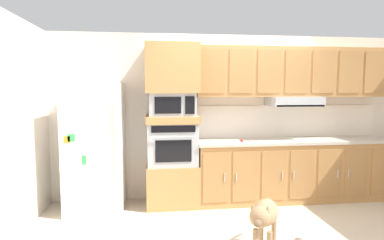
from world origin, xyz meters
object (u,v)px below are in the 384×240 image
(microwave, at_px, (172,104))
(screwdriver, at_px, (242,140))
(built_in_oven, at_px, (172,143))
(refrigerator, at_px, (95,147))
(dog, at_px, (264,215))
(dog_food_bowl, at_px, (308,239))

(microwave, xyz_separation_m, screwdriver, (1.01, -0.10, -0.53))
(built_in_oven, xyz_separation_m, screwdriver, (1.01, -0.10, 0.03))
(microwave, bearing_deg, refrigerator, -176.38)
(built_in_oven, distance_m, microwave, 0.56)
(microwave, distance_m, dog, 2.06)
(built_in_oven, bearing_deg, dog, -62.36)
(microwave, relative_size, screwdriver, 4.50)
(built_in_oven, relative_size, dog, 0.94)
(screwdriver, xyz_separation_m, dog_food_bowl, (0.40, -1.26, -0.90))
(built_in_oven, height_order, dog_food_bowl, built_in_oven)
(screwdriver, bearing_deg, dog, -97.19)
(built_in_oven, distance_m, dog_food_bowl, 2.14)
(microwave, bearing_deg, dog, -62.36)
(built_in_oven, distance_m, screwdriver, 1.01)
(microwave, xyz_separation_m, dog_food_bowl, (1.41, -1.36, -1.43))
(dog, bearing_deg, dog_food_bowl, 139.41)
(dog, relative_size, dog_food_bowl, 3.73)
(microwave, relative_size, dog, 0.86)
(microwave, bearing_deg, screwdriver, -5.38)
(built_in_oven, bearing_deg, microwave, -0.77)
(refrigerator, bearing_deg, dog, -38.50)
(dog, bearing_deg, screwdriver, -157.94)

